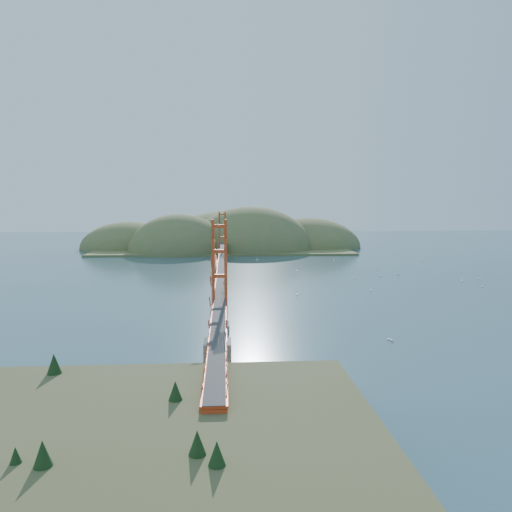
{
  "coord_description": "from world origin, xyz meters",
  "views": [
    {
      "loc": [
        0.6,
        -81.7,
        13.32
      ],
      "look_at": [
        5.69,
        0.0,
        4.71
      ],
      "focal_mm": 35.0,
      "sensor_mm": 36.0,
      "label": 1
    }
  ],
  "objects": [
    {
      "name": "sailboat_14",
      "position": [
        22.97,
        -7.06,
        0.15
      ],
      "size": [
        0.57,
        0.57,
        0.64
      ],
      "color": "white",
      "rests_on": "ground"
    },
    {
      "name": "sailboat_11",
      "position": [
        41.6,
        -5.41,
        0.14
      ],
      "size": [
        0.56,
        0.56,
        0.62
      ],
      "color": "white",
      "rests_on": "ground"
    },
    {
      "name": "sailboat_6",
      "position": [
        16.66,
        -34.98,
        0.16
      ],
      "size": [
        0.67,
        0.67,
        0.73
      ],
      "color": "white",
      "rests_on": "ground"
    },
    {
      "name": "near_bluff",
      "position": [
        -4.01,
        -59.25,
        1.45
      ],
      "size": [
        24.0,
        20.5,
        4.1
      ],
      "color": "#4A502D",
      "rests_on": "ground"
    },
    {
      "name": "fort",
      "position": [
        0.4,
        -47.8,
        0.67
      ],
      "size": [
        3.7,
        2.3,
        1.75
      ],
      "color": "maroon",
      "rests_on": "ground"
    },
    {
      "name": "sailboat_0",
      "position": [
        11.1,
        -9.78,
        0.14
      ],
      "size": [
        0.43,
        0.52,
        0.61
      ],
      "color": "white",
      "rests_on": "ground"
    },
    {
      "name": "bridge",
      "position": [
        0.0,
        0.18,
        7.01
      ],
      "size": [
        2.2,
        94.4,
        12.0
      ],
      "color": "gray",
      "rests_on": "ground"
    },
    {
      "name": "sailboat_1",
      "position": [
        33.1,
        9.24,
        0.16
      ],
      "size": [
        0.7,
        0.7,
        0.74
      ],
      "color": "white",
      "rests_on": "ground"
    },
    {
      "name": "sailboat_7",
      "position": [
        26.08,
        20.5,
        0.14
      ],
      "size": [
        0.52,
        0.49,
        0.59
      ],
      "color": "white",
      "rests_on": "ground"
    },
    {
      "name": "sailboat_8",
      "position": [
        26.21,
        33.73,
        0.15
      ],
      "size": [
        0.62,
        0.62,
        0.65
      ],
      "color": "white",
      "rests_on": "ground"
    },
    {
      "name": "sailboat_16",
      "position": [
        14.93,
        16.03,
        0.15
      ],
      "size": [
        0.64,
        0.64,
        0.67
      ],
      "color": "white",
      "rests_on": "ground"
    },
    {
      "name": "ground",
      "position": [
        0.0,
        0.0,
        0.0
      ],
      "size": [
        320.0,
        320.0,
        0.0
      ],
      "primitive_type": "plane",
      "color": "#325564",
      "rests_on": "ground"
    },
    {
      "name": "far_headlands",
      "position": [
        2.21,
        68.52,
        0.0
      ],
      "size": [
        84.0,
        58.0,
        25.0
      ],
      "color": "olive",
      "rests_on": "ground"
    },
    {
      "name": "sailboat_17",
      "position": [
        46.8,
        31.0,
        0.15
      ],
      "size": [
        0.61,
        0.51,
        0.7
      ],
      "color": "white",
      "rests_on": "ground"
    },
    {
      "name": "sailboat_12",
      "position": [
        8.21,
        36.14,
        0.15
      ],
      "size": [
        0.65,
        0.65,
        0.71
      ],
      "color": "white",
      "rests_on": "ground"
    },
    {
      "name": "sailboat_5",
      "position": [
        45.42,
        2.84,
        0.14
      ],
      "size": [
        0.4,
        0.49,
        0.58
      ],
      "color": "white",
      "rests_on": "ground"
    },
    {
      "name": "promontory",
      "position": [
        0.0,
        -48.5,
        0.12
      ],
      "size": [
        9.0,
        6.0,
        0.24
      ],
      "primitive_type": "cube",
      "color": "#59544C",
      "rests_on": "ground"
    },
    {
      "name": "sailboat_9",
      "position": [
        41.67,
        1.5,
        0.15
      ],
      "size": [
        0.58,
        0.63,
        0.71
      ],
      "color": "white",
      "rests_on": "ground"
    },
    {
      "name": "sailboat_15",
      "position": [
        31.51,
        16.95,
        0.15
      ],
      "size": [
        0.51,
        0.61,
        0.7
      ],
      "color": "white",
      "rests_on": "ground"
    },
    {
      "name": "approach_viaduct",
      "position": [
        0.0,
        -51.91,
        2.55
      ],
      "size": [
        1.4,
        12.0,
        3.38
      ],
      "color": "red",
      "rests_on": "ground"
    },
    {
      "name": "sailboat_3",
      "position": [
        23.98,
        6.08,
        0.14
      ],
      "size": [
        0.57,
        0.57,
        0.6
      ],
      "color": "white",
      "rests_on": "ground"
    },
    {
      "name": "sailboat_4",
      "position": [
        29.28,
        7.8,
        0.14
      ],
      "size": [
        0.57,
        0.57,
        0.6
      ],
      "color": "white",
      "rests_on": "ground"
    }
  ]
}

